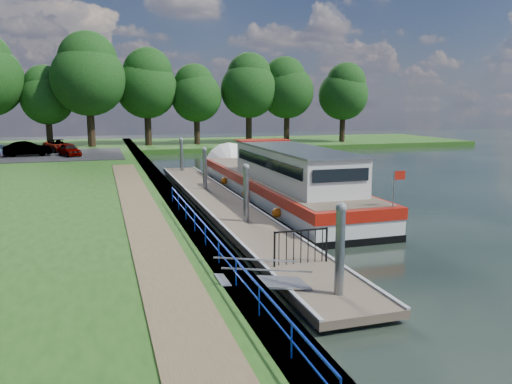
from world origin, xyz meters
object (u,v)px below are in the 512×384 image
object	(u,v)px
car_a	(69,150)
car_b	(28,149)
pontoon	(222,206)
barge	(274,181)
car_d	(59,146)

from	to	relation	value
car_a	car_b	xyz separation A→B (m)	(-3.60, 0.98, 0.10)
pontoon	barge	bearing A→B (deg)	29.83
barge	car_b	distance (m)	27.25
pontoon	car_a	bearing A→B (deg)	110.57
barge	car_d	distance (m)	29.30
pontoon	car_d	world-z (taller)	car_d
barge	car_a	size ratio (longest dim) A/B	6.38
car_d	car_a	bearing A→B (deg)	-100.06
pontoon	car_d	bearing A→B (deg)	109.47
pontoon	barge	size ratio (longest dim) A/B	1.42
barge	car_d	xyz separation A→B (m)	(-13.52, 26.00, 0.34)
car_b	car_d	world-z (taller)	car_b
pontoon	car_a	xyz separation A→B (m)	(-8.71, 23.21, 1.22)
car_a	car_d	bearing A→B (deg)	82.00
car_a	car_d	distance (m)	5.00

